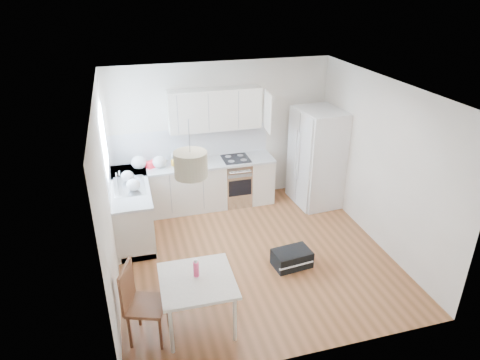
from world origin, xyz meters
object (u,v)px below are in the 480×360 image
at_px(dining_chair, 147,304).
at_px(gym_bag, 292,258).
at_px(dining_table, 197,284).
at_px(refrigerator, 318,157).

height_order(dining_chair, gym_bag, dining_chair).
bearing_deg(dining_chair, gym_bag, 41.27).
height_order(dining_table, gym_bag, dining_table).
distance_m(dining_table, gym_bag, 1.88).
bearing_deg(dining_table, gym_bag, 28.57).
relative_size(refrigerator, gym_bag, 3.29).
bearing_deg(refrigerator, gym_bag, -127.73).
distance_m(dining_table, dining_chair, 0.63).
relative_size(refrigerator, dining_chair, 1.79).
height_order(dining_table, dining_chair, dining_chair).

